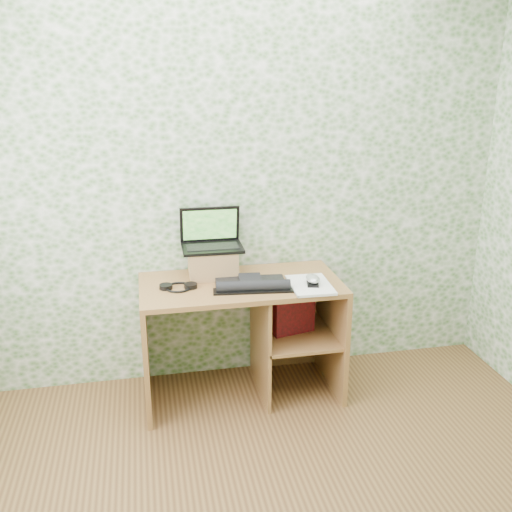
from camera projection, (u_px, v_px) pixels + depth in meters
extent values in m
plane|color=silver|center=(231.00, 182.00, 3.52)|extent=(3.50, 0.00, 3.50)
cube|color=brown|center=(241.00, 285.00, 3.42)|extent=(1.20, 0.60, 0.03)
cube|color=brown|center=(146.00, 350.00, 3.42)|extent=(0.03, 0.60, 0.72)
cube|color=brown|center=(331.00, 333.00, 3.65)|extent=(0.03, 0.60, 0.72)
cube|color=brown|center=(260.00, 339.00, 3.56)|extent=(0.02, 0.56, 0.72)
cube|color=brown|center=(296.00, 333.00, 3.60)|extent=(0.46, 0.56, 0.02)
cube|color=brown|center=(286.00, 317.00, 3.87)|extent=(0.48, 0.02, 0.72)
cube|color=olive|center=(213.00, 263.00, 3.49)|extent=(0.29, 0.24, 0.17)
cube|color=black|center=(212.00, 248.00, 3.46)|extent=(0.37, 0.26, 0.02)
cube|color=black|center=(212.00, 247.00, 3.45)|extent=(0.32, 0.14, 0.00)
cube|color=black|center=(210.00, 224.00, 3.51)|extent=(0.37, 0.06, 0.23)
cube|color=#19581C|center=(210.00, 225.00, 3.51)|extent=(0.33, 0.05, 0.19)
cube|color=black|center=(250.00, 282.00, 3.38)|extent=(0.42, 0.19, 0.03)
cube|color=black|center=(250.00, 280.00, 3.37)|extent=(0.14, 0.14, 0.05)
cylinder|color=black|center=(253.00, 286.00, 3.27)|extent=(0.43, 0.11, 0.06)
cube|color=black|center=(254.00, 290.00, 3.28)|extent=(0.47, 0.14, 0.01)
torus|color=black|center=(178.00, 287.00, 3.32)|extent=(0.17, 0.17, 0.01)
cylinder|color=black|center=(166.00, 287.00, 3.31)|extent=(0.08, 0.08, 0.03)
cylinder|color=black|center=(191.00, 286.00, 3.32)|extent=(0.08, 0.08, 0.03)
cube|color=white|center=(310.00, 285.00, 3.35)|extent=(0.24, 0.34, 0.02)
ellipsoid|color=silver|center=(313.00, 281.00, 3.34)|extent=(0.10, 0.14, 0.04)
cylinder|color=black|center=(314.00, 280.00, 3.39)|extent=(0.01, 0.17, 0.01)
cube|color=maroon|center=(293.00, 309.00, 3.54)|extent=(0.28, 0.14, 0.32)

